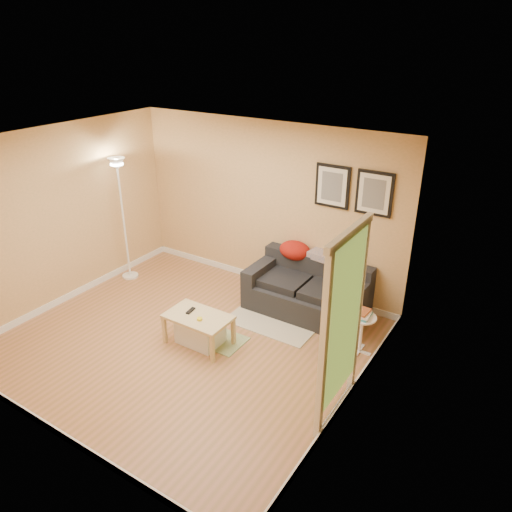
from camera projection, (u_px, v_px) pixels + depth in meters
name	position (u px, v px, depth m)	size (l,w,h in m)	color
floor	(187.00, 341.00, 6.45)	(4.50, 4.50, 0.00)	#AF6F4B
ceiling	(173.00, 145.00, 5.35)	(4.50, 4.50, 0.00)	white
wall_back	(266.00, 206.00, 7.43)	(4.50, 4.50, 0.00)	#DEAA72
wall_front	(35.00, 329.00, 4.37)	(4.50, 4.50, 0.00)	#DEAA72
wall_left	(61.00, 217.00, 7.00)	(4.00, 4.00, 0.00)	#DEAA72
wall_right	(354.00, 303.00, 4.80)	(4.00, 4.00, 0.00)	#DEAA72
baseboard_back	(265.00, 279.00, 7.95)	(4.50, 0.02, 0.10)	white
baseboard_front	(59.00, 433.00, 4.91)	(4.50, 0.02, 0.10)	white
baseboard_left	(75.00, 293.00, 7.52)	(0.02, 4.00, 0.10)	white
baseboard_right	(344.00, 401.00, 5.34)	(0.02, 4.00, 0.10)	white
sofa	(307.00, 288.00, 6.98)	(1.70, 0.90, 0.75)	black
red_throw	(295.00, 250.00, 7.23)	(0.48, 0.36, 0.28)	#9C1D0E
plaid_throw	(324.00, 256.00, 7.03)	(0.42, 0.26, 0.10)	tan
framed_print_left	(332.00, 186.00, 6.67)	(0.50, 0.04, 0.60)	black
framed_print_right	(374.00, 193.00, 6.38)	(0.50, 0.04, 0.60)	black
area_rug	(275.00, 320.00, 6.91)	(1.25, 0.85, 0.01)	beige
green_runner	(219.00, 339.00, 6.48)	(0.70, 0.50, 0.01)	#668C4C
coffee_table	(199.00, 330.00, 6.31)	(0.85, 0.52, 0.42)	#CEB87D
remote_control	(191.00, 311.00, 6.32)	(0.05, 0.16, 0.02)	black
tape_roll	(200.00, 319.00, 6.13)	(0.07, 0.07, 0.03)	yellow
storage_bin	(200.00, 330.00, 6.36)	(0.58, 0.42, 0.36)	white
side_table	(361.00, 334.00, 6.12)	(0.35, 0.35, 0.53)	white
book_stack	(362.00, 313.00, 6.00)	(0.19, 0.25, 0.08)	teal
floor_lamp	(124.00, 223.00, 7.73)	(0.26, 0.26, 2.02)	white
doorway	(342.00, 332.00, 4.83)	(0.12, 1.01, 2.13)	white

